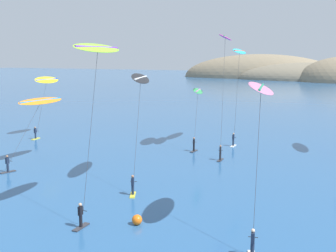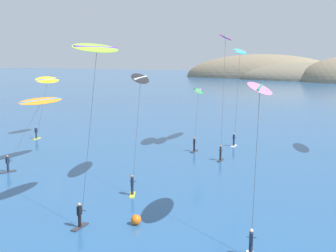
{
  "view_description": "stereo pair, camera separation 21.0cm",
  "coord_description": "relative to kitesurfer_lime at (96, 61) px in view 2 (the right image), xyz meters",
  "views": [
    {
      "loc": [
        21.53,
        -11.32,
        11.19
      ],
      "look_at": [
        4.0,
        25.56,
        4.4
      ],
      "focal_mm": 45.0,
      "sensor_mm": 36.0,
      "label": 1
    },
    {
      "loc": [
        21.72,
        -11.23,
        11.19
      ],
      "look_at": [
        4.0,
        25.56,
        4.4
      ],
      "focal_mm": 45.0,
      "sensor_mm": 36.0,
      "label": 2
    }
  ],
  "objects": [
    {
      "name": "headland_island",
      "position": [
        -17.45,
        189.11,
        -10.84
      ],
      "size": [
        107.51,
        49.53,
        24.58
      ],
      "color": "#7A705B",
      "rests_on": "ground"
    },
    {
      "name": "kitesurfer_lime",
      "position": [
        0.0,
        0.0,
        0.0
      ],
      "size": [
        1.64,
        6.39,
        12.12
      ],
      "color": "#2D2D33",
      "rests_on": "ground"
    },
    {
      "name": "kitesurfer_black",
      "position": [
        -1.29,
        8.32,
        -2.18
      ],
      "size": [
        3.46,
        7.83,
        9.76
      ],
      "color": "yellow",
      "rests_on": "ground"
    },
    {
      "name": "kitesurfer_yellow",
      "position": [
        -23.9,
        21.87,
        -3.55
      ],
      "size": [
        1.32,
        5.83,
        8.44
      ],
      "color": "yellow",
      "rests_on": "ground"
    },
    {
      "name": "kitesurfer_orange",
      "position": [
        -14.33,
        9.88,
        -4.71
      ],
      "size": [
        1.6,
        8.74,
        6.89
      ],
      "color": "#2D2D33",
      "rests_on": "ground"
    },
    {
      "name": "kitesurfer_pink",
      "position": [
        10.8,
        1.64,
        -2.18
      ],
      "size": [
        2.56,
        7.25,
        9.68
      ],
      "color": "silver",
      "rests_on": "ground"
    },
    {
      "name": "kitesurfer_magenta",
      "position": [
        1.53,
        23.21,
        1.54
      ],
      "size": [
        2.93,
        8.26,
        13.74
      ],
      "color": "#2D2D33",
      "rests_on": "ground"
    },
    {
      "name": "kitesurfer_cyan",
      "position": [
        1.76,
        28.39,
        0.02
      ],
      "size": [
        1.38,
        5.99,
        12.2
      ],
      "color": "silver",
      "rests_on": "ground"
    },
    {
      "name": "kitesurfer_green",
      "position": [
        -2.36,
        24.79,
        -4.54
      ],
      "size": [
        2.38,
        6.81,
        7.28
      ],
      "color": "#2D2D33",
      "rests_on": "ground"
    },
    {
      "name": "marker_buoy",
      "position": [
        3.28,
        -0.5,
        -10.49
      ],
      "size": [
        0.7,
        0.7,
        0.7
      ],
      "primitive_type": "sphere",
      "color": "orange",
      "rests_on": "ground"
    }
  ]
}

